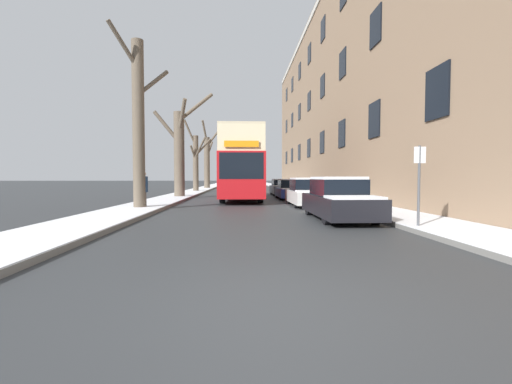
{
  "coord_description": "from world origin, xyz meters",
  "views": [
    {
      "loc": [
        -0.53,
        -3.76,
        1.46
      ],
      "look_at": [
        0.26,
        13.74,
        0.72
      ],
      "focal_mm": 24.0,
      "sensor_mm": 36.0,
      "label": 1
    }
  ],
  "objects_px": {
    "bare_tree_left_3": "(207,159)",
    "parked_car_1": "(307,193)",
    "parked_car_2": "(291,190)",
    "bare_tree_left_1": "(180,150)",
    "bare_tree_left_2": "(196,161)",
    "street_sign_post": "(419,182)",
    "parked_car_3": "(282,188)",
    "bare_tree_left_0": "(138,120)",
    "double_decker_bus": "(241,163)",
    "pedestrian_left_sidewalk": "(144,189)",
    "parked_car_0": "(338,200)"
  },
  "relations": [
    {
      "from": "bare_tree_left_3",
      "to": "parked_car_1",
      "type": "xyz_separation_m",
      "value": [
        7.67,
        -26.39,
        -3.12
      ]
    },
    {
      "from": "parked_car_1",
      "to": "parked_car_2",
      "type": "distance_m",
      "value": 5.54
    },
    {
      "from": "bare_tree_left_1",
      "to": "bare_tree_left_2",
      "type": "height_order",
      "value": "bare_tree_left_1"
    },
    {
      "from": "bare_tree_left_2",
      "to": "street_sign_post",
      "type": "height_order",
      "value": "bare_tree_left_2"
    },
    {
      "from": "parked_car_3",
      "to": "street_sign_post",
      "type": "relative_size",
      "value": 1.85
    },
    {
      "from": "street_sign_post",
      "to": "bare_tree_left_2",
      "type": "bearing_deg",
      "value": 110.09
    },
    {
      "from": "bare_tree_left_0",
      "to": "parked_car_3",
      "type": "xyz_separation_m",
      "value": [
        7.9,
        13.05,
        -3.35
      ]
    },
    {
      "from": "bare_tree_left_0",
      "to": "street_sign_post",
      "type": "distance_m",
      "value": 11.55
    },
    {
      "from": "parked_car_1",
      "to": "double_decker_bus",
      "type": "bearing_deg",
      "value": 122.56
    },
    {
      "from": "bare_tree_left_2",
      "to": "parked_car_2",
      "type": "xyz_separation_m",
      "value": [
        7.84,
        -11.17,
        -2.53
      ]
    },
    {
      "from": "parked_car_1",
      "to": "pedestrian_left_sidewalk",
      "type": "relative_size",
      "value": 2.48
    },
    {
      "from": "parked_car_1",
      "to": "pedestrian_left_sidewalk",
      "type": "xyz_separation_m",
      "value": [
        -7.79,
        -1.88,
        0.29
      ]
    },
    {
      "from": "bare_tree_left_2",
      "to": "bare_tree_left_3",
      "type": "relative_size",
      "value": 0.83
    },
    {
      "from": "bare_tree_left_3",
      "to": "street_sign_post",
      "type": "bearing_deg",
      "value": -75.47
    },
    {
      "from": "parked_car_0",
      "to": "parked_car_3",
      "type": "relative_size",
      "value": 1.07
    },
    {
      "from": "bare_tree_left_1",
      "to": "parked_car_2",
      "type": "distance_m",
      "value": 8.26
    },
    {
      "from": "parked_car_3",
      "to": "bare_tree_left_3",
      "type": "bearing_deg",
      "value": 116.33
    },
    {
      "from": "bare_tree_left_0",
      "to": "bare_tree_left_3",
      "type": "distance_m",
      "value": 28.54
    },
    {
      "from": "bare_tree_left_2",
      "to": "double_decker_bus",
      "type": "xyz_separation_m",
      "value": [
        4.47,
        -11.43,
        -0.7
      ]
    },
    {
      "from": "bare_tree_left_3",
      "to": "parked_car_0",
      "type": "height_order",
      "value": "bare_tree_left_3"
    },
    {
      "from": "parked_car_1",
      "to": "bare_tree_left_0",
      "type": "bearing_deg",
      "value": -164.79
    },
    {
      "from": "bare_tree_left_1",
      "to": "parked_car_0",
      "type": "xyz_separation_m",
      "value": [
        7.68,
        -12.43,
        -2.74
      ]
    },
    {
      "from": "bare_tree_left_2",
      "to": "bare_tree_left_3",
      "type": "height_order",
      "value": "bare_tree_left_3"
    },
    {
      "from": "bare_tree_left_1",
      "to": "bare_tree_left_2",
      "type": "distance_m",
      "value": 9.97
    },
    {
      "from": "bare_tree_left_2",
      "to": "bare_tree_left_1",
      "type": "bearing_deg",
      "value": -89.05
    },
    {
      "from": "double_decker_bus",
      "to": "parked_car_3",
      "type": "xyz_separation_m",
      "value": [
        3.38,
        5.61,
        -1.83
      ]
    },
    {
      "from": "double_decker_bus",
      "to": "parked_car_0",
      "type": "distance_m",
      "value": 11.62
    },
    {
      "from": "bare_tree_left_2",
      "to": "pedestrian_left_sidewalk",
      "type": "relative_size",
      "value": 4.09
    },
    {
      "from": "bare_tree_left_2",
      "to": "bare_tree_left_3",
      "type": "xyz_separation_m",
      "value": [
        0.18,
        9.67,
        0.64
      ]
    },
    {
      "from": "bare_tree_left_1",
      "to": "street_sign_post",
      "type": "distance_m",
      "value": 17.85
    },
    {
      "from": "bare_tree_left_0",
      "to": "bare_tree_left_2",
      "type": "height_order",
      "value": "bare_tree_left_0"
    },
    {
      "from": "bare_tree_left_0",
      "to": "double_decker_bus",
      "type": "bearing_deg",
      "value": 58.67
    },
    {
      "from": "bare_tree_left_1",
      "to": "double_decker_bus",
      "type": "relative_size",
      "value": 0.72
    },
    {
      "from": "bare_tree_left_0",
      "to": "bare_tree_left_2",
      "type": "xyz_separation_m",
      "value": [
        0.06,
        18.86,
        -0.83
      ]
    },
    {
      "from": "bare_tree_left_0",
      "to": "parked_car_0",
      "type": "distance_m",
      "value": 9.27
    },
    {
      "from": "parked_car_1",
      "to": "street_sign_post",
      "type": "height_order",
      "value": "street_sign_post"
    },
    {
      "from": "bare_tree_left_2",
      "to": "parked_car_1",
      "type": "bearing_deg",
      "value": -64.86
    },
    {
      "from": "parked_car_2",
      "to": "parked_car_3",
      "type": "xyz_separation_m",
      "value": [
        0.0,
        5.35,
        0.0
      ]
    },
    {
      "from": "bare_tree_left_3",
      "to": "parked_car_3",
      "type": "distance_m",
      "value": 17.57
    },
    {
      "from": "bare_tree_left_0",
      "to": "bare_tree_left_3",
      "type": "xyz_separation_m",
      "value": [
        0.24,
        28.54,
        -0.19
      ]
    },
    {
      "from": "bare_tree_left_0",
      "to": "bare_tree_left_1",
      "type": "height_order",
      "value": "bare_tree_left_0"
    },
    {
      "from": "parked_car_2",
      "to": "street_sign_post",
      "type": "bearing_deg",
      "value": -84.41
    },
    {
      "from": "bare_tree_left_0",
      "to": "parked_car_3",
      "type": "relative_size",
      "value": 1.82
    },
    {
      "from": "bare_tree_left_2",
      "to": "parked_car_0",
      "type": "height_order",
      "value": "bare_tree_left_2"
    },
    {
      "from": "bare_tree_left_0",
      "to": "parked_car_1",
      "type": "height_order",
      "value": "bare_tree_left_0"
    },
    {
      "from": "bare_tree_left_2",
      "to": "parked_car_2",
      "type": "distance_m",
      "value": 13.88
    },
    {
      "from": "bare_tree_left_1",
      "to": "pedestrian_left_sidewalk",
      "type": "height_order",
      "value": "bare_tree_left_1"
    },
    {
      "from": "parked_car_1",
      "to": "parked_car_2",
      "type": "relative_size",
      "value": 1.07
    },
    {
      "from": "parked_car_0",
      "to": "parked_car_1",
      "type": "xyz_separation_m",
      "value": [
        0.0,
        5.68,
        -0.02
      ]
    },
    {
      "from": "parked_car_2",
      "to": "parked_car_3",
      "type": "relative_size",
      "value": 0.93
    }
  ]
}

